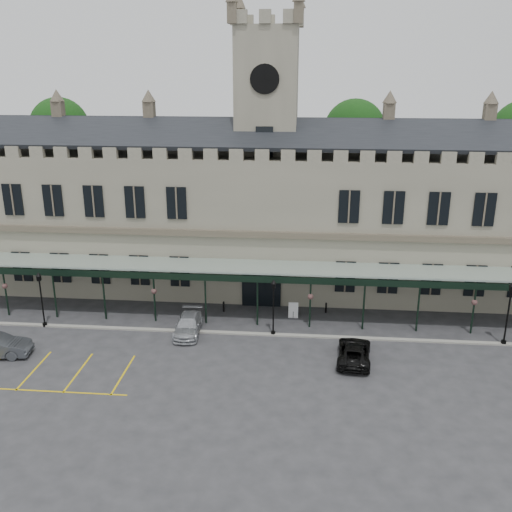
# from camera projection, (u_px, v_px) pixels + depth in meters

# --- Properties ---
(ground) EXTENTS (140.00, 140.00, 0.00)m
(ground) POSITION_uv_depth(u_px,v_px,m) (248.00, 372.00, 37.15)
(ground) COLOR #2D2D30
(station_building) EXTENTS (60.00, 10.36, 17.30)m
(station_building) POSITION_uv_depth(u_px,v_px,m) (266.00, 215.00, 50.12)
(station_building) COLOR slate
(station_building) RESTS_ON ground
(clock_tower) EXTENTS (5.60, 5.60, 24.80)m
(clock_tower) POSITION_uv_depth(u_px,v_px,m) (267.00, 139.00, 48.10)
(clock_tower) COLOR slate
(clock_tower) RESTS_ON ground
(canopy) EXTENTS (50.00, 4.10, 4.30)m
(canopy) POSITION_uv_depth(u_px,v_px,m) (258.00, 295.00, 43.43)
(canopy) COLOR #8C9E93
(canopy) RESTS_ON ground
(kerb) EXTENTS (60.00, 0.40, 0.12)m
(kerb) POSITION_uv_depth(u_px,v_px,m) (255.00, 334.00, 42.32)
(kerb) COLOR gray
(kerb) RESTS_ON ground
(parking_markings) EXTENTS (16.00, 6.00, 0.01)m
(parking_markings) POSITION_uv_depth(u_px,v_px,m) (31.00, 374.00, 36.93)
(parking_markings) COLOR gold
(parking_markings) RESTS_ON ground
(tree_behind_left) EXTENTS (6.00, 6.00, 16.00)m
(tree_behind_left) POSITION_uv_depth(u_px,v_px,m) (60.00, 129.00, 58.58)
(tree_behind_left) COLOR #332314
(tree_behind_left) RESTS_ON ground
(tree_behind_mid) EXTENTS (6.00, 6.00, 16.00)m
(tree_behind_mid) POSITION_uv_depth(u_px,v_px,m) (354.00, 132.00, 56.01)
(tree_behind_mid) COLOR #332314
(tree_behind_mid) RESTS_ON ground
(lamp_post_left) EXTENTS (0.42, 0.42, 4.41)m
(lamp_post_left) POSITION_uv_depth(u_px,v_px,m) (41.00, 295.00, 42.86)
(lamp_post_left) COLOR black
(lamp_post_left) RESTS_ON ground
(lamp_post_mid) EXTENTS (0.42, 0.42, 4.39)m
(lamp_post_mid) POSITION_uv_depth(u_px,v_px,m) (273.00, 303.00, 41.46)
(lamp_post_mid) COLOR black
(lamp_post_mid) RESTS_ON ground
(lamp_post_right) EXTENTS (0.46, 0.46, 4.82)m
(lamp_post_right) POSITION_uv_depth(u_px,v_px,m) (509.00, 308.00, 39.92)
(lamp_post_right) COLOR black
(lamp_post_right) RESTS_ON ground
(sign_board) EXTENTS (0.77, 0.08, 1.32)m
(sign_board) POSITION_uv_depth(u_px,v_px,m) (293.00, 310.00, 44.96)
(sign_board) COLOR black
(sign_board) RESTS_ON ground
(bollard_left) EXTENTS (0.15, 0.15, 0.86)m
(bollard_left) POSITION_uv_depth(u_px,v_px,m) (224.00, 307.00, 46.18)
(bollard_left) COLOR black
(bollard_left) RESTS_ON ground
(bollard_right) EXTENTS (0.15, 0.15, 0.85)m
(bollard_right) POSITION_uv_depth(u_px,v_px,m) (326.00, 308.00, 45.97)
(bollard_right) COLOR black
(bollard_right) RESTS_ON ground
(car_taxi) EXTENTS (2.04, 4.60, 1.31)m
(car_taxi) POSITION_uv_depth(u_px,v_px,m) (188.00, 325.00, 42.41)
(car_taxi) COLOR #9FA1A7
(car_taxi) RESTS_ON ground
(car_van) EXTENTS (2.59, 4.85, 1.30)m
(car_van) POSITION_uv_depth(u_px,v_px,m) (354.00, 352.00, 38.42)
(car_van) COLOR black
(car_van) RESTS_ON ground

